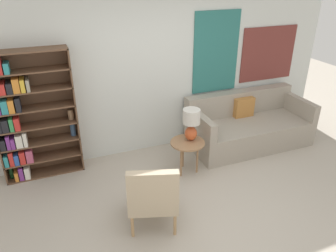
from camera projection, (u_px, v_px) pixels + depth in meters
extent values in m
plane|color=#B2A899|center=(206.00, 222.00, 4.01)|extent=(14.00, 14.00, 0.00)
cube|color=silver|center=(150.00, 70.00, 5.11)|extent=(6.40, 0.06, 2.70)
cube|color=#286B66|center=(216.00, 53.00, 5.37)|extent=(0.82, 0.02, 1.33)
cube|color=brown|center=(268.00, 54.00, 5.77)|extent=(1.09, 0.02, 0.94)
cube|color=brown|center=(75.00, 111.00, 4.74)|extent=(0.02, 0.30, 1.86)
cube|color=brown|center=(23.00, 51.00, 4.16)|extent=(1.09, 0.30, 0.02)
cube|color=brown|center=(47.00, 172.00, 4.97)|extent=(1.09, 0.30, 0.02)
cube|color=brown|center=(36.00, 113.00, 4.69)|extent=(1.09, 0.01, 1.86)
cube|color=brown|center=(44.00, 157.00, 4.85)|extent=(1.09, 0.30, 0.02)
cylinder|color=#194723|center=(11.00, 172.00, 4.76)|extent=(0.06, 0.06, 0.21)
cube|color=orange|center=(17.00, 174.00, 4.78)|extent=(0.05, 0.23, 0.14)
cube|color=#7A338C|center=(21.00, 171.00, 4.80)|extent=(0.06, 0.25, 0.20)
cube|color=silver|center=(27.00, 170.00, 4.82)|extent=(0.07, 0.23, 0.18)
cube|color=brown|center=(41.00, 141.00, 4.74)|extent=(1.09, 0.30, 0.02)
cube|color=teal|center=(7.00, 159.00, 4.63)|extent=(0.05, 0.23, 0.16)
cube|color=red|center=(11.00, 157.00, 4.63)|extent=(0.06, 0.20, 0.21)
cube|color=#2D56A8|center=(17.00, 158.00, 4.66)|extent=(0.06, 0.18, 0.15)
cube|color=red|center=(22.00, 156.00, 4.67)|extent=(0.07, 0.17, 0.19)
cube|color=#B24C6B|center=(29.00, 154.00, 4.72)|extent=(0.09, 0.22, 0.19)
cube|color=brown|center=(38.00, 125.00, 4.62)|extent=(1.09, 0.30, 0.02)
cube|color=black|center=(3.00, 143.00, 4.52)|extent=(0.07, 0.23, 0.15)
cube|color=#7A338C|center=(8.00, 141.00, 4.52)|extent=(0.05, 0.19, 0.20)
cube|color=#7A338C|center=(13.00, 142.00, 4.56)|extent=(0.05, 0.21, 0.15)
cube|color=silver|center=(19.00, 140.00, 4.57)|extent=(0.09, 0.20, 0.18)
cube|color=silver|center=(25.00, 137.00, 4.61)|extent=(0.05, 0.24, 0.21)
cylinder|color=#334C6B|center=(73.00, 129.00, 4.85)|extent=(0.08, 0.08, 0.19)
cube|color=brown|center=(34.00, 108.00, 4.51)|extent=(1.09, 0.30, 0.02)
cube|color=black|center=(5.00, 124.00, 4.42)|extent=(0.08, 0.22, 0.18)
cube|color=#338C4C|center=(11.00, 123.00, 4.44)|extent=(0.05, 0.20, 0.18)
cube|color=red|center=(17.00, 123.00, 4.45)|extent=(0.07, 0.17, 0.18)
cylinder|color=#8C6B4C|center=(71.00, 114.00, 4.74)|extent=(0.08, 0.08, 0.15)
cube|color=brown|center=(31.00, 90.00, 4.39)|extent=(1.09, 0.30, 0.02)
cube|color=teal|center=(5.00, 106.00, 4.32)|extent=(0.08, 0.22, 0.18)
cube|color=orange|center=(11.00, 105.00, 4.35)|extent=(0.07, 0.23, 0.18)
cube|color=black|center=(18.00, 104.00, 4.37)|extent=(0.06, 0.20, 0.19)
cube|color=brown|center=(27.00, 71.00, 4.28)|extent=(1.09, 0.30, 0.02)
cube|color=red|center=(2.00, 88.00, 4.23)|extent=(0.08, 0.24, 0.14)
cube|color=black|center=(9.00, 87.00, 4.25)|extent=(0.07, 0.23, 0.14)
cube|color=orange|center=(16.00, 85.00, 4.25)|extent=(0.08, 0.17, 0.19)
cube|color=gold|center=(23.00, 84.00, 4.30)|extent=(0.05, 0.24, 0.17)
cube|color=gray|center=(28.00, 84.00, 4.33)|extent=(0.04, 0.25, 0.16)
cube|color=teal|center=(6.00, 67.00, 4.14)|extent=(0.06, 0.21, 0.14)
cylinder|color=tan|center=(172.00, 195.00, 4.24)|extent=(0.04, 0.04, 0.30)
cylinder|color=tan|center=(134.00, 197.00, 4.21)|extent=(0.04, 0.04, 0.30)
cylinder|color=tan|center=(175.00, 224.00, 3.76)|extent=(0.04, 0.04, 0.30)
cylinder|color=tan|center=(132.00, 226.00, 3.73)|extent=(0.04, 0.04, 0.30)
cube|color=tan|center=(153.00, 197.00, 3.90)|extent=(0.73, 0.76, 0.08)
cube|color=tan|center=(153.00, 191.00, 3.55)|extent=(0.57, 0.27, 0.49)
cube|color=tan|center=(175.00, 187.00, 3.86)|extent=(0.22, 0.54, 0.04)
cube|color=tan|center=(130.00, 188.00, 3.83)|extent=(0.22, 0.54, 0.04)
cube|color=#9E9384|center=(249.00, 133.00, 5.68)|extent=(2.06, 0.95, 0.44)
cube|color=#9E9384|center=(239.00, 102.00, 5.80)|extent=(2.06, 0.20, 0.42)
cube|color=#9E9384|center=(200.00, 122.00, 5.19)|extent=(0.12, 0.95, 0.30)
cube|color=#9E9384|center=(297.00, 105.00, 5.84)|extent=(0.12, 0.95, 0.30)
cube|color=#B27538|center=(244.00, 107.00, 5.69)|extent=(0.36, 0.12, 0.34)
cylinder|color=#99704C|center=(188.00, 143.00, 4.77)|extent=(0.51, 0.51, 0.02)
cylinder|color=#99704C|center=(183.00, 153.00, 5.01)|extent=(0.03, 0.03, 0.49)
cylinder|color=#99704C|center=(181.00, 162.00, 4.78)|extent=(0.03, 0.03, 0.49)
cylinder|color=#99704C|center=(197.00, 158.00, 4.87)|extent=(0.03, 0.03, 0.49)
ellipsoid|color=#C65128|center=(191.00, 133.00, 4.78)|extent=(0.18, 0.18, 0.21)
cylinder|color=tan|center=(191.00, 125.00, 4.72)|extent=(0.02, 0.02, 0.06)
cylinder|color=beige|center=(191.00, 116.00, 4.66)|extent=(0.25, 0.25, 0.21)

